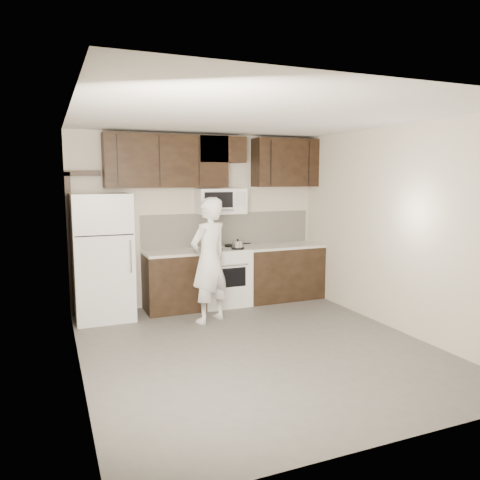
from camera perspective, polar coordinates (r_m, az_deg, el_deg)
floor at (r=5.76m, az=2.08°, el=-12.93°), size 4.50×4.50×0.00m
back_wall at (r=7.52m, az=-5.01°, el=2.49°), size 4.00×0.00×4.00m
ceiling at (r=5.43m, az=2.22°, el=14.81°), size 4.50×4.50×0.00m
counter_run at (r=7.57m, az=0.15°, el=-4.30°), size 2.95×0.64×0.91m
stove at (r=7.46m, az=-2.00°, el=-4.44°), size 0.76×0.66×0.94m
backsplash at (r=7.69m, az=-1.41°, el=1.35°), size 2.90×0.02×0.54m
upper_cabinets at (r=7.40m, az=-3.12°, el=9.64°), size 3.48×0.35×0.78m
microwave at (r=7.42m, az=-2.37°, el=4.76°), size 0.76×0.42×0.40m
refrigerator at (r=6.92m, az=-16.39°, el=-2.01°), size 0.80×0.76×1.80m
door_trim at (r=7.16m, az=-19.72°, el=0.98°), size 0.50×0.08×2.12m
saucepan at (r=7.30m, az=-0.27°, el=-0.60°), size 0.29×0.17×0.16m
baking_tray at (r=7.18m, az=-4.21°, el=-1.21°), size 0.41×0.34×0.02m
pizza at (r=7.17m, az=-4.21°, el=-1.07°), size 0.29×0.29×0.02m
person at (r=6.53m, az=-3.79°, el=-2.47°), size 0.76×0.66×1.75m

